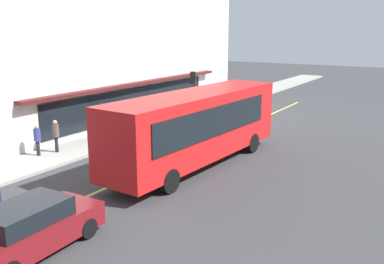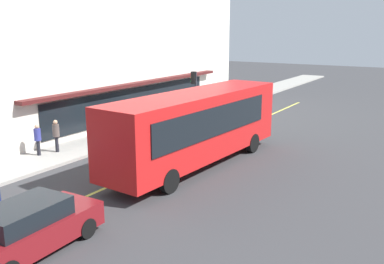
{
  "view_description": "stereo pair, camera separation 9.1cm",
  "coord_description": "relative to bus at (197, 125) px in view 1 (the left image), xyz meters",
  "views": [
    {
      "loc": [
        -18.65,
        -11.58,
        6.32
      ],
      "look_at": [
        -2.11,
        -1.34,
        1.6
      ],
      "focal_mm": 39.63,
      "sensor_mm": 36.0,
      "label": 1
    },
    {
      "loc": [
        -18.6,
        -11.65,
        6.32
      ],
      "look_at": [
        -2.11,
        -1.34,
        1.6
      ],
      "focal_mm": 39.63,
      "sensor_mm": 36.0,
      "label": 2
    }
  ],
  "objects": [
    {
      "name": "sidewalk",
      "position": [
        2.08,
        6.81,
        -1.91
      ],
      "size": [
        80.0,
        2.92,
        0.15
      ],
      "primitive_type": "cube",
      "color": "#9E9B93",
      "rests_on": "ground"
    },
    {
      "name": "traffic_light",
      "position": [
        9.68,
        6.16,
        0.55
      ],
      "size": [
        0.3,
        0.52,
        3.2
      ],
      "color": "#2D2D33",
      "rests_on": "sidewalk"
    },
    {
      "name": "bus",
      "position": [
        0.0,
        0.0,
        0.0
      ],
      "size": [
        11.26,
        3.16,
        3.5
      ],
      "color": "red",
      "rests_on": "ground"
    },
    {
      "name": "storefront_building",
      "position": [
        5.74,
        14.07,
        5.49
      ],
      "size": [
        27.07,
        12.21,
        14.96
      ],
      "color": "silver",
      "rests_on": "ground"
    },
    {
      "name": "pedestrian_near_storefront",
      "position": [
        -2.35,
        7.05,
        -0.83
      ],
      "size": [
        0.34,
        0.34,
        1.68
      ],
      "color": "black",
      "rests_on": "sidewalk"
    },
    {
      "name": "ground",
      "position": [
        2.08,
        1.6,
        -1.99
      ],
      "size": [
        120.0,
        120.0,
        0.0
      ],
      "primitive_type": "plane",
      "color": "#38383A"
    },
    {
      "name": "car_maroon",
      "position": [
        -9.51,
        -0.11,
        -1.24
      ],
      "size": [
        4.36,
        1.97,
        1.52
      ],
      "color": "maroon",
      "rests_on": "ground"
    },
    {
      "name": "lane_centre_stripe",
      "position": [
        2.08,
        1.6,
        -1.98
      ],
      "size": [
        36.0,
        0.16,
        0.01
      ],
      "primitive_type": "cube",
      "color": "#D8D14C",
      "rests_on": "ground"
    },
    {
      "name": "car_teal",
      "position": [
        6.46,
        4.12,
        -1.24
      ],
      "size": [
        4.31,
        1.88,
        1.52
      ],
      "color": "#14666B",
      "rests_on": "ground"
    },
    {
      "name": "pedestrian_mid_block",
      "position": [
        -3.27,
        7.34,
        -0.89
      ],
      "size": [
        0.34,
        0.34,
        1.59
      ],
      "color": "black",
      "rests_on": "sidewalk"
    }
  ]
}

